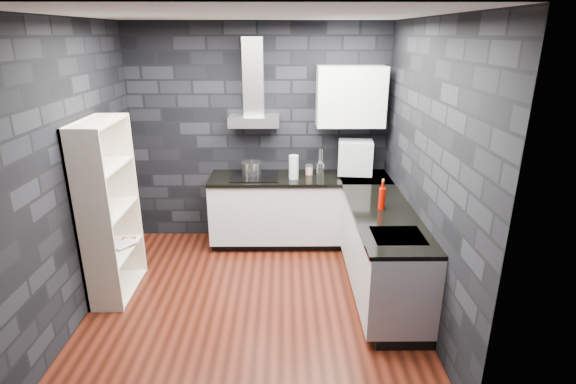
{
  "coord_description": "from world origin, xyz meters",
  "views": [
    {
      "loc": [
        0.31,
        -3.94,
        2.56
      ],
      "look_at": [
        0.35,
        0.45,
        1.0
      ],
      "focal_mm": 28.0,
      "sensor_mm": 36.0,
      "label": 1
    }
  ],
  "objects_px": {
    "storage_jar": "(309,170)",
    "fruit_bowl": "(103,213)",
    "pot": "(251,169)",
    "appliance_garage": "(355,157)",
    "red_bottle": "(382,199)",
    "bookshelf": "(109,211)",
    "utensil_crock": "(320,169)",
    "glass_vase": "(294,167)"
  },
  "relations": [
    {
      "from": "storage_jar",
      "to": "bookshelf",
      "type": "xyz_separation_m",
      "value": [
        -2.04,
        -1.2,
        -0.05
      ]
    },
    {
      "from": "pot",
      "to": "utensil_crock",
      "type": "height_order",
      "value": "pot"
    },
    {
      "from": "pot",
      "to": "storage_jar",
      "type": "relative_size",
      "value": 2.22
    },
    {
      "from": "bookshelf",
      "to": "fruit_bowl",
      "type": "height_order",
      "value": "bookshelf"
    },
    {
      "from": "appliance_garage",
      "to": "fruit_bowl",
      "type": "xyz_separation_m",
      "value": [
        -2.6,
        -1.32,
        -0.19
      ]
    },
    {
      "from": "appliance_garage",
      "to": "fruit_bowl",
      "type": "bearing_deg",
      "value": -146.7
    },
    {
      "from": "pot",
      "to": "utensil_crock",
      "type": "distance_m",
      "value": 0.85
    },
    {
      "from": "pot",
      "to": "appliance_garage",
      "type": "distance_m",
      "value": 1.28
    },
    {
      "from": "bookshelf",
      "to": "fruit_bowl",
      "type": "xyz_separation_m",
      "value": [
        0.0,
        -0.15,
        0.04
      ]
    },
    {
      "from": "storage_jar",
      "to": "utensil_crock",
      "type": "distance_m",
      "value": 0.14
    },
    {
      "from": "pot",
      "to": "storage_jar",
      "type": "height_order",
      "value": "pot"
    },
    {
      "from": "appliance_garage",
      "to": "red_bottle",
      "type": "height_order",
      "value": "appliance_garage"
    },
    {
      "from": "glass_vase",
      "to": "appliance_garage",
      "type": "relative_size",
      "value": 0.7
    },
    {
      "from": "utensil_crock",
      "to": "bookshelf",
      "type": "xyz_separation_m",
      "value": [
        -2.18,
        -1.22,
        -0.07
      ]
    },
    {
      "from": "storage_jar",
      "to": "fruit_bowl",
      "type": "height_order",
      "value": "storage_jar"
    },
    {
      "from": "glass_vase",
      "to": "bookshelf",
      "type": "height_order",
      "value": "bookshelf"
    },
    {
      "from": "glass_vase",
      "to": "utensil_crock",
      "type": "relative_size",
      "value": 2.06
    },
    {
      "from": "bookshelf",
      "to": "utensil_crock",
      "type": "bearing_deg",
      "value": 40.52
    },
    {
      "from": "storage_jar",
      "to": "fruit_bowl",
      "type": "distance_m",
      "value": 2.44
    },
    {
      "from": "bookshelf",
      "to": "appliance_garage",
      "type": "bearing_deg",
      "value": 35.59
    },
    {
      "from": "glass_vase",
      "to": "storage_jar",
      "type": "relative_size",
      "value": 2.65
    },
    {
      "from": "fruit_bowl",
      "to": "glass_vase",
      "type": "bearing_deg",
      "value": 32.64
    },
    {
      "from": "red_bottle",
      "to": "fruit_bowl",
      "type": "bearing_deg",
      "value": -176.12
    },
    {
      "from": "fruit_bowl",
      "to": "pot",
      "type": "bearing_deg",
      "value": 44.92
    },
    {
      "from": "red_bottle",
      "to": "fruit_bowl",
      "type": "distance_m",
      "value": 2.71
    },
    {
      "from": "red_bottle",
      "to": "fruit_bowl",
      "type": "height_order",
      "value": "red_bottle"
    },
    {
      "from": "appliance_garage",
      "to": "bookshelf",
      "type": "relative_size",
      "value": 0.23
    },
    {
      "from": "glass_vase",
      "to": "storage_jar",
      "type": "height_order",
      "value": "glass_vase"
    },
    {
      "from": "red_bottle",
      "to": "bookshelf",
      "type": "height_order",
      "value": "bookshelf"
    },
    {
      "from": "glass_vase",
      "to": "bookshelf",
      "type": "relative_size",
      "value": 0.16
    },
    {
      "from": "red_bottle",
      "to": "bookshelf",
      "type": "relative_size",
      "value": 0.12
    },
    {
      "from": "pot",
      "to": "utensil_crock",
      "type": "bearing_deg",
      "value": 2.74
    },
    {
      "from": "utensil_crock",
      "to": "appliance_garage",
      "type": "height_order",
      "value": "appliance_garage"
    },
    {
      "from": "appliance_garage",
      "to": "red_bottle",
      "type": "bearing_deg",
      "value": -78.46
    },
    {
      "from": "storage_jar",
      "to": "bookshelf",
      "type": "height_order",
      "value": "bookshelf"
    },
    {
      "from": "glass_vase",
      "to": "fruit_bowl",
      "type": "height_order",
      "value": "glass_vase"
    },
    {
      "from": "appliance_garage",
      "to": "pot",
      "type": "bearing_deg",
      "value": -173.83
    },
    {
      "from": "utensil_crock",
      "to": "bookshelf",
      "type": "height_order",
      "value": "bookshelf"
    },
    {
      "from": "glass_vase",
      "to": "bookshelf",
      "type": "distance_m",
      "value": 2.12
    },
    {
      "from": "storage_jar",
      "to": "appliance_garage",
      "type": "xyz_separation_m",
      "value": [
        0.56,
        -0.02,
        0.17
      ]
    },
    {
      "from": "pot",
      "to": "storage_jar",
      "type": "distance_m",
      "value": 0.71
    },
    {
      "from": "glass_vase",
      "to": "storage_jar",
      "type": "xyz_separation_m",
      "value": [
        0.19,
        0.16,
        -0.09
      ]
    }
  ]
}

